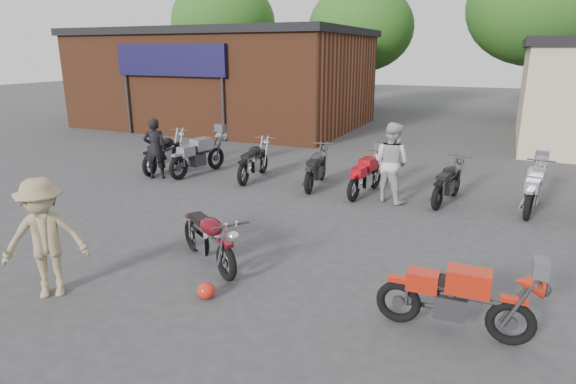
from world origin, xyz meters
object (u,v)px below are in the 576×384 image
at_px(person_light, 391,162).
at_px(row_bike_4, 366,173).
at_px(helmet, 206,291).
at_px(person_dark, 155,149).
at_px(person_tan, 45,238).
at_px(vintage_motorcycle, 209,234).
at_px(row_bike_1, 199,153).
at_px(row_bike_0, 164,150).
at_px(row_bike_2, 254,159).
at_px(row_bike_6, 534,187).
at_px(row_bike_3, 316,166).
at_px(sportbike, 457,295).
at_px(row_bike_5, 448,180).

height_order(person_light, row_bike_4, person_light).
bearing_deg(helmet, person_dark, 134.42).
relative_size(person_dark, person_tan, 0.96).
bearing_deg(vintage_motorcycle, row_bike_1, 159.18).
xyz_separation_m(row_bike_0, row_bike_2, (2.81, 0.18, -0.03)).
height_order(person_light, row_bike_1, person_light).
height_order(row_bike_0, row_bike_4, row_bike_0).
bearing_deg(helmet, row_bike_1, 125.15).
distance_m(helmet, row_bike_0, 7.95).
distance_m(row_bike_0, row_bike_6, 9.57).
height_order(helmet, person_tan, person_tan).
bearing_deg(person_light, row_bike_1, 16.27).
height_order(row_bike_1, row_bike_2, row_bike_1).
relative_size(person_dark, row_bike_3, 0.87).
xyz_separation_m(sportbike, row_bike_4, (-2.62, 5.37, 0.01)).
xyz_separation_m(sportbike, person_dark, (-8.19, 4.53, 0.30)).
height_order(helmet, row_bike_0, row_bike_0).
bearing_deg(row_bike_1, sportbike, -117.05).
relative_size(vintage_motorcycle, person_tan, 1.07).
xyz_separation_m(person_light, person_tan, (-3.33, -6.41, -0.05)).
relative_size(person_dark, row_bike_6, 0.87).
relative_size(vintage_motorcycle, person_dark, 1.12).
distance_m(row_bike_2, row_bike_3, 1.80).
relative_size(person_tan, row_bike_4, 0.95).
bearing_deg(person_light, helmet, 96.95).
distance_m(vintage_motorcycle, row_bike_4, 5.09).
bearing_deg(row_bike_4, vintage_motorcycle, 173.94).
bearing_deg(vintage_motorcycle, row_bike_5, 92.29).
relative_size(row_bike_0, row_bike_4, 1.12).
bearing_deg(sportbike, vintage_motorcycle, 171.90).
height_order(person_dark, person_light, person_light).
relative_size(helmet, row_bike_6, 0.14).
distance_m(vintage_motorcycle, person_dark, 6.02).
bearing_deg(person_light, row_bike_4, -4.26).
relative_size(person_light, row_bike_1, 0.88).
relative_size(person_tan, row_bike_0, 0.85).
bearing_deg(person_dark, person_light, 156.04).
bearing_deg(person_light, vintage_motorcycle, 88.32).
distance_m(person_light, person_tan, 7.22).
distance_m(row_bike_0, row_bike_3, 4.61).
height_order(row_bike_0, row_bike_2, row_bike_0).
xyz_separation_m(vintage_motorcycle, sportbike, (3.80, -0.42, -0.01)).
relative_size(person_dark, row_bike_2, 0.85).
bearing_deg(sportbike, row_bike_6, 78.16).
bearing_deg(row_bike_6, vintage_motorcycle, 145.44).
height_order(row_bike_2, row_bike_4, row_bike_2).
bearing_deg(helmet, row_bike_0, 132.12).
relative_size(vintage_motorcycle, sportbike, 1.03).
relative_size(vintage_motorcycle, helmet, 7.18).
relative_size(sportbike, person_light, 0.98).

